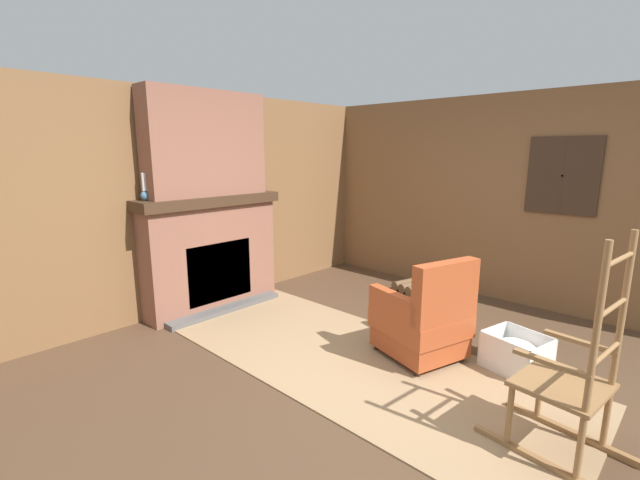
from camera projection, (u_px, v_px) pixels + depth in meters
name	position (u px, v px, depth m)	size (l,w,h in m)	color
ground_plane	(382.00, 380.00, 3.39)	(14.00, 14.00, 0.00)	#4C3523
wood_panel_wall_left	(199.00, 201.00, 4.86)	(0.06, 5.67, 2.43)	brown
wood_panel_wall_back	(515.00, 200.00, 4.96)	(5.67, 0.09, 2.43)	brown
fireplace_hearth	(212.00, 253.00, 4.84)	(0.54, 1.66, 1.29)	brown
chimney_breast	(206.00, 144.00, 4.60)	(0.29, 1.37, 1.11)	brown
area_rug	(350.00, 358.00, 3.74)	(3.77, 1.55, 0.01)	#997A56
armchair	(423.00, 321.00, 3.68)	(0.83, 0.79, 0.92)	#A84723
rocking_chair	(570.00, 386.00, 2.48)	(0.85, 0.54, 1.36)	olive
firewood_stack	(411.00, 287.00, 5.52)	(0.44, 0.44, 0.12)	brown
laundry_basket	(516.00, 353.00, 3.50)	(0.53, 0.48, 0.32)	white
oil_lamp_vase	(145.00, 191.00, 4.22)	(0.09, 0.09, 0.27)	#47708E
storage_case	(253.00, 185.00, 5.18)	(0.17, 0.24, 0.16)	gray
decorative_plate_on_mantel	(208.00, 184.00, 4.75)	(0.07, 0.25, 0.25)	red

